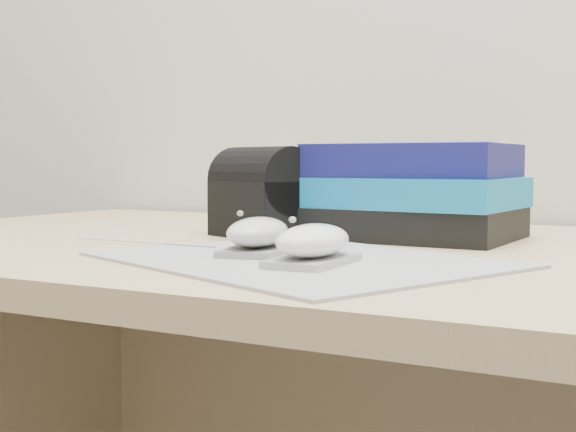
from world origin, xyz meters
The scene contains 7 objects.
desk centered at (0.00, 1.64, 0.50)m, with size 1.60×0.80×0.73m.
mousepad centered at (-0.06, 1.40, 0.73)m, with size 0.38×0.30×0.00m, color gray.
mouse_rear centered at (-0.12, 1.42, 0.75)m, with size 0.08×0.12×0.05m.
mouse_front centered at (-0.03, 1.37, 0.75)m, with size 0.06×0.11×0.04m.
usb_cable centered at (-0.29, 1.44, 0.73)m, with size 0.00×0.00×0.21m, color silver.
book_stack centered at (-0.04, 1.69, 0.79)m, with size 0.26×0.21×0.12m.
pouch centered at (-0.23, 1.61, 0.79)m, with size 0.15×0.13×0.12m.
Camera 1 is at (0.31, 0.69, 0.83)m, focal length 50.00 mm.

